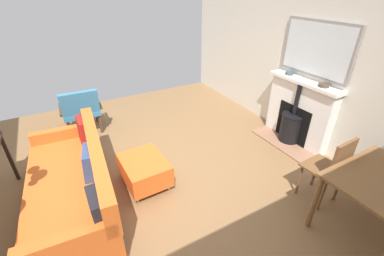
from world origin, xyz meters
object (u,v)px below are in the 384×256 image
object	(u,v)px
armchair_accent	(81,109)
mantel_bowl_near	(289,73)
mantel_bowl_far	(324,85)
ottoman	(145,170)
fireplace	(297,116)
dining_table	(384,188)
sofa	(75,182)
dining_chair_near_fireplace	(332,166)

from	to	relation	value
armchair_accent	mantel_bowl_near	bearing A→B (deg)	151.14
mantel_bowl_far	armchair_accent	distance (m)	3.91
mantel_bowl_near	ottoman	bearing A→B (deg)	2.92
fireplace	ottoman	bearing A→B (deg)	-4.08
dining_table	armchair_accent	bearing A→B (deg)	-58.64
mantel_bowl_near	sofa	bearing A→B (deg)	1.06
ottoman	dining_chair_near_fireplace	bearing A→B (deg)	142.82
armchair_accent	dining_chair_near_fireplace	distance (m)	3.93
mantel_bowl_near	mantel_bowl_far	bearing A→B (deg)	90.00
mantel_bowl_far	fireplace	bearing A→B (deg)	-87.89
dining_table	mantel_bowl_far	bearing A→B (deg)	-119.77
mantel_bowl_far	ottoman	size ratio (longest dim) A/B	0.22
fireplace	sofa	bearing A→B (deg)	-4.24
ottoman	armchair_accent	world-z (taller)	armchair_accent
dining_chair_near_fireplace	dining_table	bearing A→B (deg)	89.61
mantel_bowl_far	ottoman	xyz separation A→B (m)	(2.60, -0.50, -0.87)
ottoman	mantel_bowl_far	bearing A→B (deg)	169.11
dining_chair_near_fireplace	mantel_bowl_near	bearing A→B (deg)	-118.06
fireplace	dining_table	world-z (taller)	fireplace
mantel_bowl_near	mantel_bowl_far	xyz separation A→B (m)	(-0.00, 0.63, -0.00)
ottoman	dining_chair_near_fireplace	world-z (taller)	dining_chair_near_fireplace
mantel_bowl_far	dining_chair_near_fireplace	distance (m)	1.31
mantel_bowl_near	dining_chair_near_fireplace	bearing A→B (deg)	61.94
mantel_bowl_near	armchair_accent	distance (m)	3.57
mantel_bowl_far	armchair_accent	bearing A→B (deg)	-37.12
sofa	dining_table	xyz separation A→B (m)	(-2.64, 1.98, 0.31)
fireplace	mantel_bowl_far	world-z (taller)	mantel_bowl_far
sofa	ottoman	bearing A→B (deg)	175.27
mantel_bowl_far	armchair_accent	size ratio (longest dim) A/B	0.18
mantel_bowl_near	ottoman	xyz separation A→B (m)	(2.60, 0.13, -0.87)
ottoman	armchair_accent	distance (m)	1.91
sofa	mantel_bowl_near	bearing A→B (deg)	-178.94
dining_chair_near_fireplace	sofa	bearing A→B (deg)	-28.55
mantel_bowl_near	ottoman	size ratio (longest dim) A/B	0.18
fireplace	sofa	distance (m)	3.44
mantel_bowl_far	sofa	xyz separation A→B (m)	(3.44, -0.57, -0.77)
mantel_bowl_near	ottoman	world-z (taller)	mantel_bowl_near
fireplace	mantel_bowl_near	size ratio (longest dim) A/B	9.70
mantel_bowl_far	sofa	world-z (taller)	mantel_bowl_far
fireplace	dining_chair_near_fireplace	distance (m)	1.42
mantel_bowl_far	mantel_bowl_near	bearing A→B (deg)	-90.00
sofa	dining_chair_near_fireplace	size ratio (longest dim) A/B	2.32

